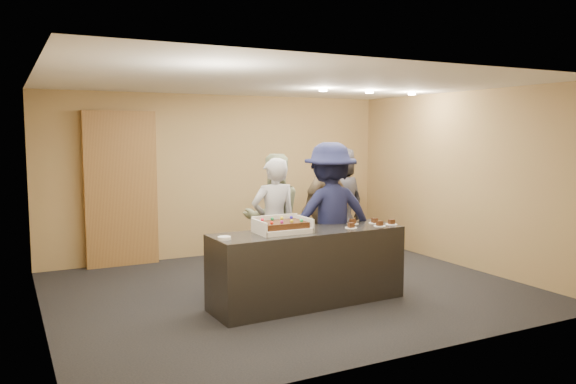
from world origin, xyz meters
The scene contains 17 objects.
room centered at (0.00, 0.00, 1.35)m, with size 6.04×6.00×2.70m.
serving_counter centered at (-0.08, -0.66, 0.45)m, with size 2.40×0.70×0.90m, color black.
storage_cabinet centered at (-1.69, 2.41, 1.20)m, with size 1.09×0.15×2.40m, color brown.
cake_box centered at (-0.42, -0.63, 0.94)m, with size 0.62×0.43×0.18m.
sheet_cake centered at (-0.42, -0.66, 1.00)m, with size 0.53×0.37×0.11m.
plate_stack centered at (-1.19, -0.76, 0.92)m, with size 0.15×0.15×0.04m, color white.
slice_a centered at (0.46, -0.76, 0.92)m, with size 0.15×0.15×0.07m.
slice_b centered at (0.65, -0.51, 0.92)m, with size 0.15×0.15×0.07m.
slice_c centered at (0.86, -0.81, 0.92)m, with size 0.15×0.15×0.07m.
slice_d centered at (0.95, -0.58, 0.92)m, with size 0.15×0.15×0.07m.
slice_e centered at (1.07, -0.78, 0.92)m, with size 0.15×0.15×0.07m.
person_server_grey centered at (-0.14, 0.17, 0.87)m, with size 0.63×0.42×1.74m, color #B0B0B6.
person_sage_man centered at (0.02, 0.52, 0.89)m, with size 0.87×0.67×1.78m, color gray.
person_navy_man centered at (0.50, -0.21, 0.97)m, with size 1.26×0.72×1.94m, color #16193D.
person_brown_extra centered at (0.99, 0.73, 0.92)m, with size 1.08×0.45×1.84m, color brown.
person_dark_suit centered at (1.59, 1.26, 0.92)m, with size 0.90×0.59×1.85m, color #29292F.
ceiling_spotlights centered at (1.60, 0.50, 2.67)m, with size 1.72×0.12×0.03m.
Camera 1 is at (-3.33, -6.46, 2.06)m, focal length 35.00 mm.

